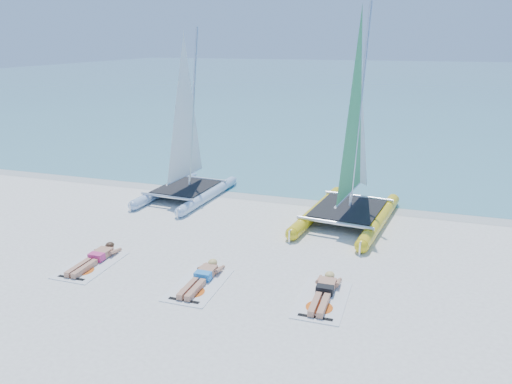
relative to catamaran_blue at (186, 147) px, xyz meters
The scene contains 11 objects.
ground 5.83m from the catamaran_blue, 55.12° to the right, with size 140.00×140.00×0.00m, color white.
sea 58.55m from the catamaran_blue, 86.88° to the left, with size 140.00×115.00×0.01m, color #68AEAB.
wet_sand_strip 3.75m from the catamaran_blue, 16.35° to the left, with size 140.00×1.40×0.01m, color silver.
catamaran_blue is the anchor object (origin of this frame).
catamaran_yellow 5.74m from the catamaran_blue, ahead, with size 2.87×5.25×6.55m.
towel_a 6.05m from the catamaran_blue, 88.11° to the right, with size 1.00×1.85×0.02m, color white.
sunbather_a 5.83m from the catamaran_blue, 88.04° to the right, with size 0.37×1.73×0.26m.
towel_b 6.91m from the catamaran_blue, 62.25° to the right, with size 1.00×1.85×0.02m, color white.
sunbather_b 6.71m from the catamaran_blue, 61.47° to the right, with size 0.37×1.73×0.26m.
towel_c 8.37m from the catamaran_blue, 44.17° to the right, with size 1.00×1.85×0.02m, color white.
sunbather_c 8.22m from the catamaran_blue, 43.19° to the right, with size 0.37×1.73×0.26m.
Camera 1 is at (4.29, -10.48, 5.29)m, focal length 35.00 mm.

